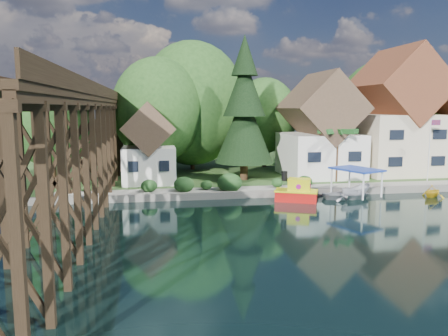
{
  "coord_description": "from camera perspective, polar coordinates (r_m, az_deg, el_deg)",
  "views": [
    {
      "loc": [
        -10.59,
        -28.22,
        7.76
      ],
      "look_at": [
        -5.0,
        6.0,
        2.95
      ],
      "focal_mm": 35.0,
      "sensor_mm": 36.0,
      "label": 1
    }
  ],
  "objects": [
    {
      "name": "palm_tree",
      "position": [
        44.26,
        14.56,
        4.49
      ],
      "size": [
        4.92,
        4.92,
        5.53
      ],
      "color": "#382314",
      "rests_on": "bank"
    },
    {
      "name": "boat_white_a",
      "position": [
        38.95,
        15.75,
        -3.26
      ],
      "size": [
        4.29,
        3.21,
        0.84
      ],
      "primitive_type": "imported",
      "rotation": [
        0.0,
        0.0,
        1.49
      ],
      "color": "silver",
      "rests_on": "ground"
    },
    {
      "name": "conifer",
      "position": [
        43.85,
        2.67,
        7.43
      ],
      "size": [
        5.83,
        5.83,
        14.36
      ],
      "color": "#382314",
      "rests_on": "bank"
    },
    {
      "name": "boat_yellow",
      "position": [
        42.24,
        25.58,
        -2.62
      ],
      "size": [
        3.04,
        2.92,
        1.24
      ],
      "primitive_type": "imported",
      "rotation": [
        0.0,
        0.0,
        2.08
      ],
      "color": "gold",
      "rests_on": "ground"
    },
    {
      "name": "shed",
      "position": [
        42.9,
        -9.8,
        2.52
      ],
      "size": [
        5.09,
        5.4,
        7.85
      ],
      "color": "white",
      "rests_on": "bank"
    },
    {
      "name": "seawall",
      "position": [
        39.75,
        12.45,
        -3.09
      ],
      "size": [
        60.0,
        0.4,
        0.62
      ],
      "primitive_type": "cube",
      "color": "slate",
      "rests_on": "ground"
    },
    {
      "name": "bank",
      "position": [
        63.56,
        0.37,
        1.11
      ],
      "size": [
        140.0,
        52.0,
        0.5
      ],
      "primitive_type": "cube",
      "color": "#2B5020",
      "rests_on": "ground"
    },
    {
      "name": "flagpole",
      "position": [
        47.53,
        25.41,
        2.94
      ],
      "size": [
        0.96,
        0.21,
        6.17
      ],
      "color": "white",
      "rests_on": "bank"
    },
    {
      "name": "house_center",
      "position": [
        52.04,
        21.56,
        5.87
      ],
      "size": [
        8.65,
        9.18,
        13.89
      ],
      "color": "beige",
      "rests_on": "bank"
    },
    {
      "name": "promenade",
      "position": [
        41.66,
        14.36,
        -2.35
      ],
      "size": [
        50.0,
        2.6,
        0.06
      ],
      "primitive_type": "cube",
      "color": "gray",
      "rests_on": "bank"
    },
    {
      "name": "shrubs",
      "position": [
        38.51,
        -0.2,
        -1.87
      ],
      "size": [
        15.76,
        2.47,
        1.7
      ],
      "color": "#163E18",
      "rests_on": "bank"
    },
    {
      "name": "ground",
      "position": [
        31.13,
        11.0,
        -6.69
      ],
      "size": [
        140.0,
        140.0,
        0.0
      ],
      "primitive_type": "plane",
      "color": "black",
      "rests_on": "ground"
    },
    {
      "name": "tugboat",
      "position": [
        36.98,
        9.5,
        -3.13
      ],
      "size": [
        3.96,
        3.16,
        2.53
      ],
      "color": "red",
      "rests_on": "ground"
    },
    {
      "name": "bg_trees",
      "position": [
        50.81,
        3.93,
        7.34
      ],
      "size": [
        49.9,
        13.3,
        10.57
      ],
      "color": "#382314",
      "rests_on": "bank"
    },
    {
      "name": "trestle_bridge",
      "position": [
        33.91,
        -18.47,
        3.41
      ],
      "size": [
        4.12,
        44.18,
        9.3
      ],
      "color": "black",
      "rests_on": "ground"
    },
    {
      "name": "boat_canopy",
      "position": [
        39.28,
        16.85,
        -2.19
      ],
      "size": [
        4.1,
        4.78,
        2.59
      ],
      "color": "white",
      "rests_on": "ground"
    },
    {
      "name": "house_left",
      "position": [
        47.66,
        12.43,
        4.56
      ],
      "size": [
        7.64,
        8.64,
        11.02
      ],
      "color": "white",
      "rests_on": "bank"
    }
  ]
}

